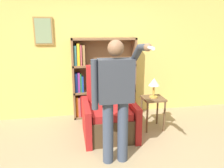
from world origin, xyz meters
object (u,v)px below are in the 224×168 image
bookcase (98,80)px  armchair (109,115)px  person_standing (116,95)px  table_lamp (154,83)px  side_table (153,104)px

bookcase → armchair: bookcase is taller
bookcase → person_standing: bearing=-89.5°
bookcase → table_lamp: 1.25m
side_table → person_standing: bearing=-134.7°
armchair → table_lamp: size_ratio=3.26×
bookcase → side_table: (0.94, -0.82, -0.33)m
armchair → side_table: size_ratio=1.98×
armchair → side_table: armchair is taller
bookcase → person_standing: person_standing is taller
person_standing → side_table: size_ratio=2.82×
bookcase → side_table: bearing=-41.2°
side_table → table_lamp: bearing=0.0°
armchair → person_standing: 1.08m
armchair → bookcase: bearing=94.6°
armchair → table_lamp: bearing=4.3°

